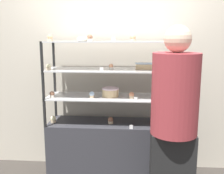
% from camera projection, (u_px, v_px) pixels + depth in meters
% --- Properties ---
extents(back_wall, '(8.00, 0.05, 2.60)m').
position_uv_depth(back_wall, '(114.00, 65.00, 3.21)').
color(back_wall, beige).
rests_on(back_wall, ground_plane).
extents(display_base, '(1.44, 0.44, 0.68)m').
position_uv_depth(display_base, '(112.00, 151.00, 3.04)').
color(display_base, '#333338').
rests_on(display_base, ground_plane).
extents(display_riser_lower, '(1.44, 0.44, 0.30)m').
position_uv_depth(display_riser_lower, '(112.00, 98.00, 2.92)').
color(display_riser_lower, black).
rests_on(display_riser_lower, display_base).
extents(display_riser_middle, '(1.44, 0.44, 0.30)m').
position_uv_depth(display_riser_middle, '(112.00, 71.00, 2.86)').
color(display_riser_middle, black).
rests_on(display_riser_middle, display_riser_lower).
extents(display_riser_upper, '(1.44, 0.44, 0.30)m').
position_uv_depth(display_riser_upper, '(112.00, 43.00, 2.80)').
color(display_riser_upper, black).
rests_on(display_riser_upper, display_riser_middle).
extents(layer_cake_centerpiece, '(0.19, 0.19, 0.10)m').
position_uv_depth(layer_cake_centerpiece, '(110.00, 92.00, 2.90)').
color(layer_cake_centerpiece, '#DBBC84').
rests_on(layer_cake_centerpiece, display_riser_lower).
extents(sheet_cake_frosted, '(0.23, 0.13, 0.07)m').
position_uv_depth(sheet_cake_frosted, '(146.00, 66.00, 2.86)').
color(sheet_cake_frosted, '#DBBC84').
rests_on(sheet_cake_frosted, display_riser_middle).
extents(cupcake_0, '(0.06, 0.06, 0.08)m').
position_uv_depth(cupcake_0, '(53.00, 119.00, 2.96)').
color(cupcake_0, '#CCB28C').
rests_on(cupcake_0, display_base).
extents(cupcake_1, '(0.06, 0.06, 0.08)m').
position_uv_depth(cupcake_1, '(111.00, 120.00, 2.93)').
color(cupcake_1, '#CCB28C').
rests_on(cupcake_1, display_base).
extents(cupcake_2, '(0.06, 0.06, 0.08)m').
position_uv_depth(cupcake_2, '(172.00, 122.00, 2.86)').
color(cupcake_2, '#CCB28C').
rests_on(cupcake_2, display_base).
extents(price_tag_0, '(0.04, 0.00, 0.04)m').
position_uv_depth(price_tag_0, '(131.00, 127.00, 2.76)').
color(price_tag_0, white).
rests_on(price_tag_0, display_base).
extents(cupcake_3, '(0.06, 0.06, 0.07)m').
position_uv_depth(cupcake_3, '(52.00, 94.00, 2.85)').
color(cupcake_3, beige).
rests_on(cupcake_3, display_riser_lower).
extents(cupcake_4, '(0.06, 0.06, 0.07)m').
position_uv_depth(cupcake_4, '(92.00, 95.00, 2.84)').
color(cupcake_4, '#CCB28C').
rests_on(cupcake_4, display_riser_lower).
extents(cupcake_5, '(0.06, 0.06, 0.07)m').
position_uv_depth(cupcake_5, '(132.00, 95.00, 2.81)').
color(cupcake_5, '#CCB28C').
rests_on(cupcake_5, display_riser_lower).
extents(cupcake_6, '(0.06, 0.06, 0.07)m').
position_uv_depth(cupcake_6, '(173.00, 95.00, 2.80)').
color(cupcake_6, white).
rests_on(cupcake_6, display_riser_lower).
extents(price_tag_1, '(0.04, 0.00, 0.04)m').
position_uv_depth(price_tag_1, '(136.00, 99.00, 2.70)').
color(price_tag_1, white).
rests_on(price_tag_1, display_riser_lower).
extents(cupcake_7, '(0.05, 0.05, 0.07)m').
position_uv_depth(cupcake_7, '(49.00, 67.00, 2.80)').
color(cupcake_7, '#CCB28C').
rests_on(cupcake_7, display_riser_middle).
extents(cupcake_8, '(0.05, 0.05, 0.07)m').
position_uv_depth(cupcake_8, '(111.00, 67.00, 2.80)').
color(cupcake_8, beige).
rests_on(cupcake_8, display_riser_middle).
extents(cupcake_9, '(0.05, 0.05, 0.07)m').
position_uv_depth(cupcake_9, '(176.00, 68.00, 2.70)').
color(cupcake_9, beige).
rests_on(cupcake_9, display_riser_middle).
extents(price_tag_2, '(0.04, 0.00, 0.04)m').
position_uv_depth(price_tag_2, '(102.00, 69.00, 2.66)').
color(price_tag_2, white).
rests_on(price_tag_2, display_riser_middle).
extents(cupcake_10, '(0.06, 0.06, 0.07)m').
position_uv_depth(cupcake_10, '(50.00, 38.00, 2.80)').
color(cupcake_10, '#CCB28C').
rests_on(cupcake_10, display_riser_upper).
extents(cupcake_11, '(0.06, 0.06, 0.07)m').
position_uv_depth(cupcake_11, '(90.00, 38.00, 2.74)').
color(cupcake_11, beige).
rests_on(cupcake_11, display_riser_upper).
extents(cupcake_12, '(0.06, 0.06, 0.07)m').
position_uv_depth(cupcake_12, '(133.00, 38.00, 2.71)').
color(cupcake_12, '#CCB28C').
rests_on(cupcake_12, display_riser_upper).
extents(cupcake_13, '(0.06, 0.06, 0.07)m').
position_uv_depth(cupcake_13, '(176.00, 38.00, 2.63)').
color(cupcake_13, white).
rests_on(cupcake_13, display_riser_upper).
extents(price_tag_3, '(0.04, 0.00, 0.04)m').
position_uv_depth(price_tag_3, '(113.00, 39.00, 2.60)').
color(price_tag_3, white).
rests_on(price_tag_3, display_riser_upper).
extents(donut_glazed, '(0.12, 0.12, 0.04)m').
position_uv_depth(donut_glazed, '(83.00, 39.00, 2.79)').
color(donut_glazed, '#EFE5CC').
rests_on(donut_glazed, display_riser_upper).
extents(customer_figure, '(0.41, 0.41, 1.74)m').
position_uv_depth(customer_figure, '(174.00, 120.00, 2.28)').
color(customer_figure, black).
rests_on(customer_figure, ground_plane).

